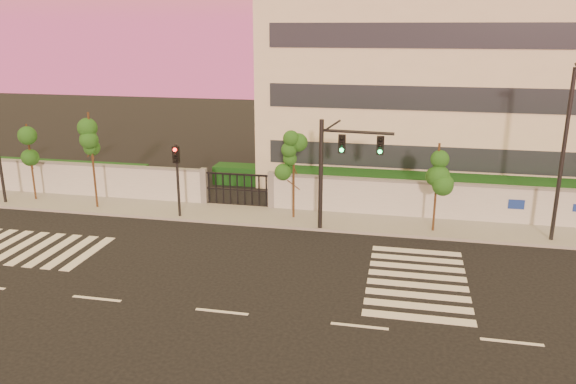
# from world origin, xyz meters

# --- Properties ---
(ground) EXTENTS (120.00, 120.00, 0.00)m
(ground) POSITION_xyz_m (0.00, 0.00, 0.00)
(ground) COLOR black
(ground) RESTS_ON ground
(sidewalk) EXTENTS (60.00, 3.00, 0.15)m
(sidewalk) POSITION_xyz_m (0.00, 10.50, 0.07)
(sidewalk) COLOR gray
(sidewalk) RESTS_ON ground
(perimeter_wall) EXTENTS (60.00, 0.36, 2.20)m
(perimeter_wall) POSITION_xyz_m (0.10, 12.00, 1.07)
(perimeter_wall) COLOR #AEB1B5
(perimeter_wall) RESTS_ON ground
(hedge_row) EXTENTS (41.00, 4.25, 1.80)m
(hedge_row) POSITION_xyz_m (1.17, 14.74, 0.82)
(hedge_row) COLOR #0F3412
(hedge_row) RESTS_ON ground
(institutional_building) EXTENTS (24.40, 12.40, 12.25)m
(institutional_building) POSITION_xyz_m (9.00, 21.99, 6.16)
(institutional_building) COLOR beige
(institutional_building) RESTS_ON ground
(road_markings) EXTENTS (57.00, 7.62, 0.02)m
(road_markings) POSITION_xyz_m (-1.58, 3.76, 0.01)
(road_markings) COLOR silver
(road_markings) RESTS_ON ground
(street_tree_b) EXTENTS (1.40, 1.11, 4.64)m
(street_tree_b) POSITION_xyz_m (-15.06, 10.65, 3.41)
(street_tree_b) COLOR #382314
(street_tree_b) RESTS_ON ground
(street_tree_c) EXTENTS (1.48, 1.17, 5.53)m
(street_tree_c) POSITION_xyz_m (-10.68, 10.01, 4.06)
(street_tree_c) COLOR #382314
(street_tree_c) RESTS_ON ground
(street_tree_d) EXTENTS (1.44, 1.15, 4.75)m
(street_tree_d) POSITION_xyz_m (0.59, 10.53, 3.49)
(street_tree_d) COLOR #382314
(street_tree_d) RESTS_ON ground
(street_tree_e) EXTENTS (1.42, 1.13, 4.60)m
(street_tree_e) POSITION_xyz_m (7.85, 9.97, 3.39)
(street_tree_e) COLOR #382314
(street_tree_e) RESTS_ON ground
(traffic_signal_main) EXTENTS (3.60, 0.48, 5.69)m
(traffic_signal_main) POSITION_xyz_m (2.92, 9.15, 3.60)
(traffic_signal_main) COLOR black
(traffic_signal_main) RESTS_ON ground
(traffic_signal_secondary) EXTENTS (0.32, 0.32, 4.10)m
(traffic_signal_secondary) POSITION_xyz_m (-5.50, 9.44, 2.60)
(traffic_signal_secondary) COLOR black
(traffic_signal_secondary) RESTS_ON ground
(streetlight_east) EXTENTS (0.52, 2.08, 8.65)m
(streetlight_east) POSITION_xyz_m (13.34, 9.63, 4.67)
(streetlight_east) COLOR black
(streetlight_east) RESTS_ON ground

